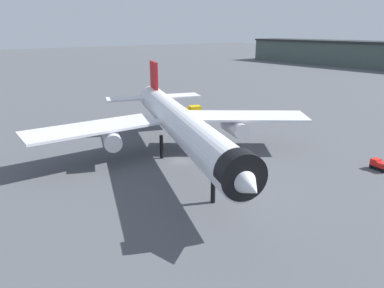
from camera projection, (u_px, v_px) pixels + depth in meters
ground at (180, 161)px, 69.86m from camera, size 900.00×900.00×0.00m
airliner_near_gate at (179, 123)px, 67.89m from camera, size 61.65×55.13×17.16m
service_truck_front at (192, 111)px, 105.41m from camera, size 3.87×5.93×3.00m
baggage_tug_wing at (380, 165)px, 65.35m from camera, size 3.42×2.33×1.85m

